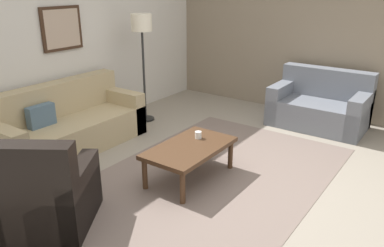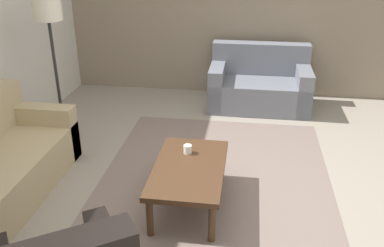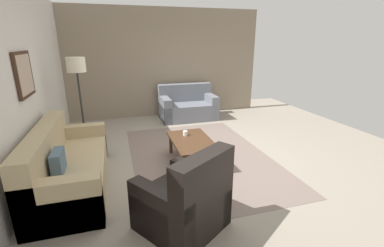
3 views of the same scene
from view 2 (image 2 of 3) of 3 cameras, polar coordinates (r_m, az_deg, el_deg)
name	(u,v)px [view 2 (image 2 of 3)]	position (r m, az deg, el deg)	size (l,w,h in m)	color
ground_plane	(213,194)	(4.14, 2.86, -9.64)	(8.00, 8.00, 0.00)	gray
stone_feature_panel	(234,3)	(6.49, 5.80, 16.24)	(0.12, 5.20, 2.80)	gray
area_rug	(213,193)	(4.14, 2.86, -9.59)	(3.49, 2.36, 0.01)	#79675F
couch_loveseat	(259,86)	(6.21, 9.22, 5.18)	(0.87, 1.43, 0.88)	slate
coffee_table	(189,171)	(3.80, -0.39, -6.57)	(1.10, 0.64, 0.41)	#472D1C
cup	(188,149)	(3.98, -0.60, -3.55)	(0.08, 0.08, 0.08)	white
lamp_standing	(49,24)	(5.06, -19.08, 12.83)	(0.32, 0.32, 1.71)	black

